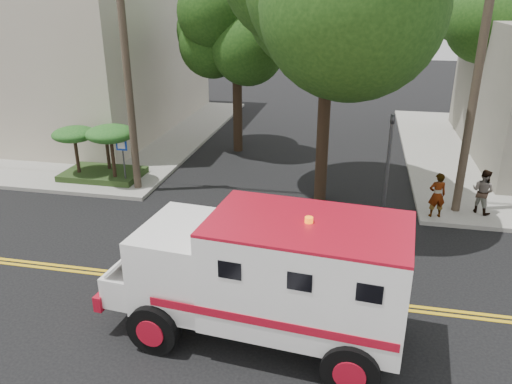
# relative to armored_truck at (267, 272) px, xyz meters

# --- Properties ---
(ground) EXTENTS (100.00, 100.00, 0.00)m
(ground) POSITION_rel_armored_truck_xyz_m (-1.02, 1.79, -1.71)
(ground) COLOR black
(ground) RESTS_ON ground
(sidewalk_nw) EXTENTS (17.00, 17.00, 0.15)m
(sidewalk_nw) POSITION_rel_armored_truck_xyz_m (-14.52, 15.29, -1.64)
(sidewalk_nw) COLOR gray
(sidewalk_nw) RESTS_ON ground
(building_left) EXTENTS (16.00, 14.00, 10.00)m
(building_left) POSITION_rel_armored_truck_xyz_m (-16.52, 16.79, 3.44)
(building_left) COLOR #B0A290
(building_left) RESTS_ON sidewalk_nw
(utility_pole_left) EXTENTS (0.28, 0.28, 9.00)m
(utility_pole_left) POSITION_rel_armored_truck_xyz_m (-6.62, 7.79, 2.79)
(utility_pole_left) COLOR #382D23
(utility_pole_left) RESTS_ON ground
(utility_pole_right) EXTENTS (0.28, 0.28, 9.00)m
(utility_pole_right) POSITION_rel_armored_truck_xyz_m (5.28, 7.99, 2.79)
(utility_pole_right) COLOR #382D23
(utility_pole_right) RESTS_ON ground
(tree_left) EXTENTS (4.48, 4.20, 7.70)m
(tree_left) POSITION_rel_armored_truck_xyz_m (-3.70, 13.58, 4.02)
(tree_left) COLOR black
(tree_left) RESTS_ON ground
(tree_right) EXTENTS (4.80, 4.50, 8.20)m
(tree_right) POSITION_rel_armored_truck_xyz_m (7.82, 17.57, 4.38)
(tree_right) COLOR black
(tree_right) RESTS_ON ground
(traffic_signal) EXTENTS (0.15, 0.18, 3.60)m
(traffic_signal) POSITION_rel_armored_truck_xyz_m (2.78, 7.39, 0.51)
(traffic_signal) COLOR #3F3F42
(traffic_signal) RESTS_ON ground
(accessibility_sign) EXTENTS (0.45, 0.10, 2.02)m
(accessibility_sign) POSITION_rel_armored_truck_xyz_m (-7.22, 7.97, -0.35)
(accessibility_sign) COLOR #3F3F42
(accessibility_sign) RESTS_ON ground
(palm_planter) EXTENTS (3.52, 2.63, 2.36)m
(palm_planter) POSITION_rel_armored_truck_xyz_m (-8.46, 8.42, -0.07)
(palm_planter) COLOR #1E3314
(palm_planter) RESTS_ON sidewalk_nw
(armored_truck) EXTENTS (6.82, 3.21, 3.01)m
(armored_truck) POSITION_rel_armored_truck_xyz_m (0.00, 0.00, 0.00)
(armored_truck) COLOR white
(armored_truck) RESTS_ON ground
(pedestrian_a) EXTENTS (0.64, 0.48, 1.58)m
(pedestrian_a) POSITION_rel_armored_truck_xyz_m (4.48, 7.29, -0.78)
(pedestrian_a) COLOR gray
(pedestrian_a) RESTS_ON sidewalk_ne
(pedestrian_b) EXTENTS (0.97, 0.94, 1.57)m
(pedestrian_b) POSITION_rel_armored_truck_xyz_m (6.06, 7.98, -0.78)
(pedestrian_b) COLOR gray
(pedestrian_b) RESTS_ON sidewalk_ne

